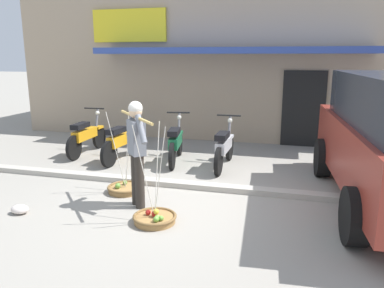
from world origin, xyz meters
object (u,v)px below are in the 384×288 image
at_px(plastic_litter_bag, 20,209).
at_px(motorcycle_nearest_shop, 86,136).
at_px(fruit_vendor, 137,147).
at_px(fruit_basket_right_side, 155,218).
at_px(motorcycle_second_in_row, 122,141).
at_px(motorcycle_end_of_row, 224,147).
at_px(motorcycle_third_in_row, 176,143).
at_px(fruit_basket_left_side, 125,188).

bearing_deg(plastic_litter_bag, motorcycle_nearest_shop, 104.23).
relative_size(fruit_vendor, fruit_basket_right_side, 1.17).
distance_m(motorcycle_nearest_shop, plastic_litter_bag, 3.67).
height_order(fruit_vendor, motorcycle_second_in_row, fruit_vendor).
distance_m(motorcycle_second_in_row, plastic_litter_bag, 3.26).
bearing_deg(motorcycle_end_of_row, motorcycle_third_in_row, 172.84).
distance_m(motorcycle_third_in_row, motorcycle_end_of_row, 1.15).
relative_size(fruit_vendor, motorcycle_second_in_row, 0.93).
bearing_deg(motorcycle_second_in_row, fruit_vendor, -59.95).
xyz_separation_m(motorcycle_nearest_shop, motorcycle_third_in_row, (2.34, -0.13, 0.00)).
height_order(fruit_basket_left_side, fruit_basket_right_side, same).
xyz_separation_m(fruit_basket_left_side, motorcycle_end_of_row, (1.42, 1.96, 0.38)).
relative_size(fruit_basket_left_side, motorcycle_second_in_row, 0.80).
xyz_separation_m(motorcycle_nearest_shop, motorcycle_second_in_row, (1.11, -0.31, 0.00)).
bearing_deg(plastic_litter_bag, fruit_basket_left_side, 48.32).
relative_size(fruit_vendor, motorcycle_nearest_shop, 0.93).
height_order(fruit_vendor, motorcycle_nearest_shop, fruit_vendor).
height_order(fruit_vendor, motorcycle_end_of_row, fruit_vendor).
height_order(motorcycle_nearest_shop, plastic_litter_bag, motorcycle_nearest_shop).
bearing_deg(fruit_basket_right_side, motorcycle_second_in_row, 122.38).
height_order(fruit_vendor, motorcycle_third_in_row, fruit_vendor).
distance_m(fruit_vendor, fruit_basket_left_side, 1.15).
bearing_deg(motorcycle_third_in_row, plastic_litter_bag, -112.91).
bearing_deg(motorcycle_third_in_row, motorcycle_nearest_shop, 176.73).
xyz_separation_m(fruit_basket_right_side, motorcycle_third_in_row, (-0.67, 3.18, 0.38)).
bearing_deg(motorcycle_end_of_row, motorcycle_nearest_shop, 175.45).
relative_size(motorcycle_second_in_row, motorcycle_end_of_row, 1.00).
bearing_deg(motorcycle_second_in_row, fruit_basket_left_side, -63.84).
distance_m(fruit_basket_right_side, motorcycle_second_in_row, 3.57).
bearing_deg(fruit_basket_left_side, motorcycle_second_in_row, 116.16).
distance_m(motorcycle_second_in_row, motorcycle_end_of_row, 2.36).
bearing_deg(motorcycle_end_of_row, plastic_litter_bag, -128.28).
relative_size(motorcycle_second_in_row, motorcycle_third_in_row, 1.01).
bearing_deg(motorcycle_second_in_row, fruit_basket_right_side, -57.62).
height_order(motorcycle_nearest_shop, motorcycle_third_in_row, same).
height_order(fruit_basket_left_side, motorcycle_nearest_shop, fruit_basket_left_side).
distance_m(fruit_basket_left_side, motorcycle_third_in_row, 2.16).
xyz_separation_m(motorcycle_end_of_row, plastic_litter_bag, (-2.58, -3.27, -0.38)).
xyz_separation_m(fruit_vendor, motorcycle_end_of_row, (0.94, 2.50, -0.52)).
bearing_deg(motorcycle_third_in_row, fruit_basket_right_side, -78.05).
height_order(motorcycle_third_in_row, motorcycle_end_of_row, same).
xyz_separation_m(fruit_basket_right_side, motorcycle_second_in_row, (-1.90, 3.00, 0.38)).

